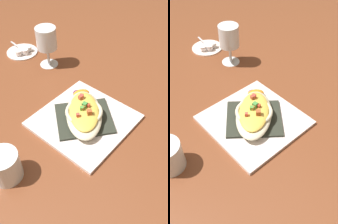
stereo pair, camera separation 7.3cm
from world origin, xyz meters
TOP-DOWN VIEW (x-y plane):
  - ground_plane at (0.00, 0.00)m, footprint 2.60×2.60m
  - square_plate at (0.00, 0.00)m, footprint 0.31×0.31m
  - folded_napkin at (0.00, 0.00)m, footprint 0.21×0.20m
  - gratin_dish at (0.00, 0.00)m, footprint 0.19×0.22m
  - orange_garnish at (0.05, 0.09)m, footprint 0.06×0.06m
  - coffee_mug at (-0.26, -0.03)m, footprint 0.08×0.10m
  - stemmed_glass at (0.07, 0.32)m, footprint 0.07×0.07m
  - creamer_saucer at (0.02, 0.45)m, footprint 0.12×0.12m
  - spoon at (0.02, 0.46)m, footprint 0.03×0.10m
  - creamer_cup_0 at (0.00, 0.43)m, footprint 0.02×0.02m
  - creamer_cup_1 at (0.03, 0.43)m, footprint 0.02×0.02m
  - creamer_cup_2 at (0.05, 0.44)m, footprint 0.02×0.02m

SIDE VIEW (x-z plane):
  - ground_plane at x=0.00m, z-range 0.00..0.00m
  - creamer_saucer at x=0.02m, z-range 0.00..0.01m
  - square_plate at x=0.00m, z-range 0.00..0.01m
  - folded_napkin at x=0.00m, z-range 0.01..0.02m
  - spoon at x=0.02m, z-range 0.01..0.02m
  - creamer_cup_0 at x=0.00m, z-range 0.01..0.03m
  - creamer_cup_1 at x=0.03m, z-range 0.01..0.03m
  - creamer_cup_2 at x=0.05m, z-range 0.01..0.03m
  - orange_garnish at x=0.05m, z-range 0.01..0.03m
  - coffee_mug at x=-0.26m, z-range 0.00..0.08m
  - gratin_dish at x=0.00m, z-range 0.01..0.06m
  - stemmed_glass at x=0.07m, z-range 0.03..0.17m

